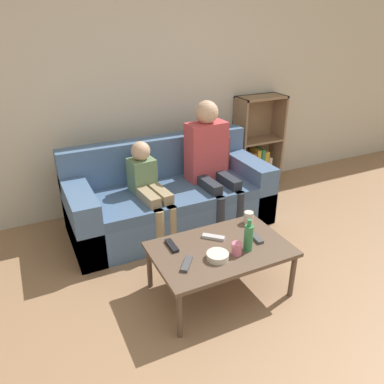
% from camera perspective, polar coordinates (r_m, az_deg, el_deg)
% --- Properties ---
extents(ground_plane, '(22.00, 22.00, 0.00)m').
position_cam_1_polar(ground_plane, '(2.55, 16.23, -25.28)').
color(ground_plane, '#997251').
extents(wall_back, '(12.00, 0.06, 2.60)m').
position_cam_1_polar(wall_back, '(3.96, -7.53, 16.14)').
color(wall_back, beige).
rests_on(wall_back, ground_plane).
extents(couch, '(1.94, 0.84, 0.82)m').
position_cam_1_polar(couch, '(3.70, -3.39, -0.98)').
color(couch, '#4C6B93').
rests_on(couch, ground_plane).
extents(bookshelf, '(0.57, 0.28, 1.08)m').
position_cam_1_polar(bookshelf, '(4.64, 9.53, 6.11)').
color(bookshelf, '#8E7051').
rests_on(bookshelf, ground_plane).
extents(coffee_table, '(1.00, 0.64, 0.39)m').
position_cam_1_polar(coffee_table, '(2.78, 4.37, -9.08)').
color(coffee_table, brown).
rests_on(coffee_table, ground_plane).
extents(person_adult, '(0.40, 0.61, 1.21)m').
position_cam_1_polar(person_adult, '(3.64, 2.70, 5.71)').
color(person_adult, '#282D38').
rests_on(person_adult, ground_plane).
extents(person_child, '(0.28, 0.61, 0.90)m').
position_cam_1_polar(person_child, '(3.41, -6.57, 0.89)').
color(person_child, '#9E8966').
rests_on(person_child, ground_plane).
extents(cup_near, '(0.07, 0.07, 0.09)m').
position_cam_1_polar(cup_near, '(2.68, 6.85, -8.55)').
color(cup_near, pink).
rests_on(cup_near, coffee_table).
extents(cup_far, '(0.08, 0.08, 0.10)m').
position_cam_1_polar(cup_far, '(3.07, 8.61, -3.85)').
color(cup_far, silver).
rests_on(cup_far, coffee_table).
extents(tv_remote_0, '(0.05, 0.17, 0.02)m').
position_cam_1_polar(tv_remote_0, '(2.76, -3.10, -8.16)').
color(tv_remote_0, black).
rests_on(tv_remote_0, coffee_table).
extents(tv_remote_1, '(0.16, 0.15, 0.02)m').
position_cam_1_polar(tv_remote_1, '(2.86, 3.28, -6.88)').
color(tv_remote_1, '#B7B7BC').
rests_on(tv_remote_1, coffee_table).
extents(tv_remote_2, '(0.14, 0.16, 0.02)m').
position_cam_1_polar(tv_remote_2, '(2.58, -0.80, -10.88)').
color(tv_remote_2, '#47474C').
rests_on(tv_remote_2, coffee_table).
extents(tv_remote_3, '(0.06, 0.17, 0.02)m').
position_cam_1_polar(tv_remote_3, '(2.89, 9.65, -6.79)').
color(tv_remote_3, '#47474C').
rests_on(tv_remote_3, coffee_table).
extents(snack_bowl, '(0.16, 0.16, 0.05)m').
position_cam_1_polar(snack_bowl, '(2.64, 3.92, -9.70)').
color(snack_bowl, beige).
rests_on(snack_bowl, coffee_table).
extents(bottle, '(0.07, 0.07, 0.25)m').
position_cam_1_polar(bottle, '(2.71, 8.60, -6.84)').
color(bottle, '#33844C').
rests_on(bottle, coffee_table).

